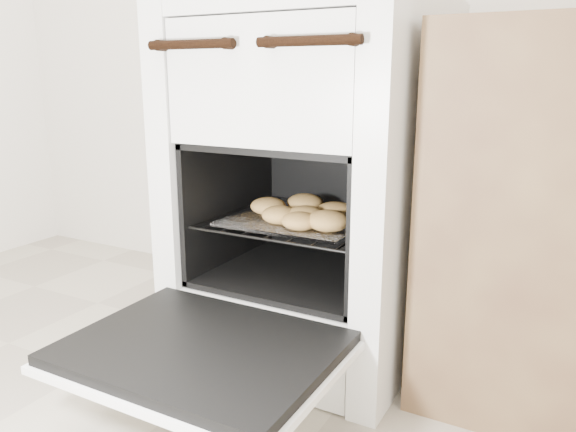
% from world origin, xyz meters
% --- Properties ---
extents(stove, '(0.64, 0.71, 0.98)m').
position_xyz_m(stove, '(0.13, 1.15, 0.48)').
color(stove, silver).
rests_on(stove, ground).
extents(oven_door, '(0.57, 0.45, 0.04)m').
position_xyz_m(oven_door, '(0.13, 0.61, 0.21)').
color(oven_door, black).
rests_on(oven_door, stove).
extents(oven_rack, '(0.46, 0.45, 0.01)m').
position_xyz_m(oven_rack, '(0.13, 1.08, 0.39)').
color(oven_rack, black).
rests_on(oven_rack, stove).
extents(foil_sheet, '(0.36, 0.32, 0.01)m').
position_xyz_m(foil_sheet, '(0.13, 1.05, 0.40)').
color(foil_sheet, silver).
rests_on(foil_sheet, oven_rack).
extents(baked_rolls, '(0.34, 0.30, 0.05)m').
position_xyz_m(baked_rolls, '(0.15, 1.03, 0.43)').
color(baked_rolls, '#B78549').
rests_on(baked_rolls, foil_sheet).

